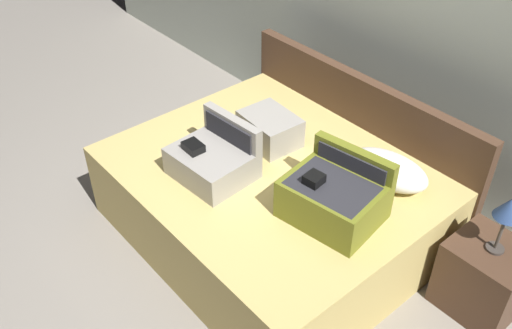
{
  "coord_description": "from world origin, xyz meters",
  "views": [
    {
      "loc": [
        2.06,
        -1.48,
        2.75
      ],
      "look_at": [
        0.0,
        0.28,
        0.65
      ],
      "focal_mm": 39.48,
      "sensor_mm": 36.0,
      "label": 1
    }
  ],
  "objects_px": {
    "hard_case_small": "(270,129)",
    "hard_case_medium": "(213,159)",
    "pillow_near_headboard": "(388,170)",
    "table_lamp": "(509,210)",
    "hard_case_large": "(334,197)",
    "nightstand": "(484,277)",
    "bed": "(270,202)"
  },
  "relations": [
    {
      "from": "pillow_near_headboard",
      "to": "table_lamp",
      "type": "relative_size",
      "value": 1.37
    },
    {
      "from": "hard_case_large",
      "to": "nightstand",
      "type": "xyz_separation_m",
      "value": [
        0.72,
        0.56,
        -0.46
      ]
    },
    {
      "from": "bed",
      "to": "hard_case_medium",
      "type": "relative_size",
      "value": 3.97
    },
    {
      "from": "pillow_near_headboard",
      "to": "hard_case_large",
      "type": "bearing_deg",
      "value": -89.79
    },
    {
      "from": "pillow_near_headboard",
      "to": "nightstand",
      "type": "bearing_deg",
      "value": 5.89
    },
    {
      "from": "pillow_near_headboard",
      "to": "table_lamp",
      "type": "height_order",
      "value": "table_lamp"
    },
    {
      "from": "hard_case_medium",
      "to": "nightstand",
      "type": "height_order",
      "value": "hard_case_medium"
    },
    {
      "from": "hard_case_small",
      "to": "table_lamp",
      "type": "bearing_deg",
      "value": 16.56
    },
    {
      "from": "hard_case_large",
      "to": "bed",
      "type": "bearing_deg",
      "value": 169.09
    },
    {
      "from": "hard_case_medium",
      "to": "pillow_near_headboard",
      "type": "height_order",
      "value": "hard_case_medium"
    },
    {
      "from": "pillow_near_headboard",
      "to": "table_lamp",
      "type": "bearing_deg",
      "value": 5.89
    },
    {
      "from": "hard_case_medium",
      "to": "nightstand",
      "type": "distance_m",
      "value": 1.74
    },
    {
      "from": "hard_case_medium",
      "to": "table_lamp",
      "type": "height_order",
      "value": "hard_case_medium"
    },
    {
      "from": "nightstand",
      "to": "table_lamp",
      "type": "height_order",
      "value": "table_lamp"
    },
    {
      "from": "hard_case_large",
      "to": "pillow_near_headboard",
      "type": "height_order",
      "value": "hard_case_large"
    },
    {
      "from": "hard_case_medium",
      "to": "hard_case_small",
      "type": "height_order",
      "value": "hard_case_medium"
    },
    {
      "from": "hard_case_large",
      "to": "hard_case_medium",
      "type": "xyz_separation_m",
      "value": [
        -0.74,
        -0.28,
        -0.03
      ]
    },
    {
      "from": "bed",
      "to": "hard_case_large",
      "type": "relative_size",
      "value": 3.41
    },
    {
      "from": "pillow_near_headboard",
      "to": "table_lamp",
      "type": "xyz_separation_m",
      "value": [
        0.72,
        0.07,
        0.12
      ]
    },
    {
      "from": "hard_case_small",
      "to": "pillow_near_headboard",
      "type": "xyz_separation_m",
      "value": [
        0.78,
        0.27,
        -0.02
      ]
    },
    {
      "from": "bed",
      "to": "pillow_near_headboard",
      "type": "distance_m",
      "value": 0.8
    },
    {
      "from": "hard_case_small",
      "to": "hard_case_medium",
      "type": "bearing_deg",
      "value": -82.18
    },
    {
      "from": "bed",
      "to": "table_lamp",
      "type": "height_order",
      "value": "table_lamp"
    },
    {
      "from": "pillow_near_headboard",
      "to": "nightstand",
      "type": "height_order",
      "value": "pillow_near_headboard"
    },
    {
      "from": "bed",
      "to": "hard_case_medium",
      "type": "height_order",
      "value": "hard_case_medium"
    },
    {
      "from": "hard_case_medium",
      "to": "pillow_near_headboard",
      "type": "bearing_deg",
      "value": 41.78
    },
    {
      "from": "bed",
      "to": "nightstand",
      "type": "height_order",
      "value": "bed"
    },
    {
      "from": "nightstand",
      "to": "hard_case_medium",
      "type": "bearing_deg",
      "value": -150.03
    },
    {
      "from": "nightstand",
      "to": "table_lamp",
      "type": "xyz_separation_m",
      "value": [
        0.0,
        0.0,
        0.53
      ]
    },
    {
      "from": "bed",
      "to": "pillow_near_headboard",
      "type": "relative_size",
      "value": 3.81
    },
    {
      "from": "bed",
      "to": "table_lamp",
      "type": "relative_size",
      "value": 5.23
    },
    {
      "from": "hard_case_large",
      "to": "table_lamp",
      "type": "distance_m",
      "value": 0.91
    }
  ]
}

